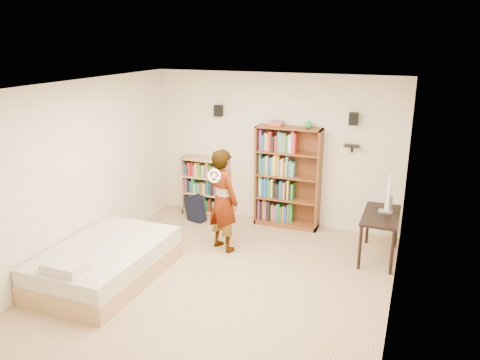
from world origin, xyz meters
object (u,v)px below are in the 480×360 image
object	(u,v)px
low_bookshelf	(205,187)
person	(223,200)
computer_desk	(379,236)
daybed	(106,258)
tall_bookshelf	(288,178)

from	to	relation	value
low_bookshelf	person	distance (m)	1.62
computer_desk	daybed	distance (m)	4.08
low_bookshelf	person	size ratio (longest dim) A/B	0.67
tall_bookshelf	daybed	distance (m)	3.39
low_bookshelf	computer_desk	distance (m)	3.37
tall_bookshelf	low_bookshelf	size ratio (longest dim) A/B	1.64
tall_bookshelf	person	distance (m)	1.47
tall_bookshelf	computer_desk	bearing A→B (deg)	-23.67
person	low_bookshelf	bearing A→B (deg)	-29.85
low_bookshelf	person	bearing A→B (deg)	-54.74
low_bookshelf	computer_desk	bearing A→B (deg)	-12.63
daybed	computer_desk	bearing A→B (deg)	30.04
tall_bookshelf	low_bookshelf	bearing A→B (deg)	179.95
tall_bookshelf	low_bookshelf	world-z (taller)	tall_bookshelf
person	daybed	bearing A→B (deg)	76.49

